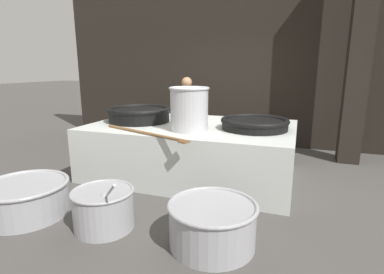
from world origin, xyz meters
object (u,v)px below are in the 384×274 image
at_px(giant_wok_near, 139,114).
at_px(prep_bowl_meat, 212,222).
at_px(giant_wok_far, 255,123).
at_px(prep_bowl_extra, 26,197).
at_px(stock_pot, 189,108).
at_px(prep_bowl_vegetables, 103,207).
at_px(cook, 187,112).

xyz_separation_m(giant_wok_near, prep_bowl_meat, (1.79, -1.81, -0.71)).
distance_m(giant_wok_far, prep_bowl_extra, 3.11).
xyz_separation_m(giant_wok_near, stock_pot, (1.04, -0.41, 0.19)).
xyz_separation_m(prep_bowl_meat, prep_bowl_extra, (-2.22, -0.14, -0.02)).
bearing_deg(giant_wok_near, stock_pot, -21.59).
bearing_deg(prep_bowl_vegetables, cook, 94.70).
xyz_separation_m(giant_wok_far, prep_bowl_extra, (-2.33, -1.93, -0.69)).
height_order(giant_wok_far, prep_bowl_extra, giant_wok_far).
bearing_deg(giant_wok_far, cook, 139.42).
distance_m(cook, prep_bowl_meat, 3.50).
bearing_deg(giant_wok_far, prep_bowl_extra, -140.33).
height_order(giant_wok_near, cook, cook).
distance_m(giant_wok_far, cook, 2.06).
relative_size(giant_wok_far, cook, 0.65).
relative_size(cook, prep_bowl_vegetables, 2.05).
distance_m(prep_bowl_vegetables, prep_bowl_meat, 1.18).
xyz_separation_m(stock_pot, prep_bowl_meat, (0.75, -1.40, -0.90)).
bearing_deg(giant_wok_near, cook, 75.64).
height_order(prep_bowl_meat, prep_bowl_extra, prep_bowl_meat).
bearing_deg(stock_pot, giant_wok_far, 24.78).
relative_size(giant_wok_near, prep_bowl_meat, 1.19).
bearing_deg(prep_bowl_vegetables, giant_wok_near, 107.71).
relative_size(stock_pot, prep_bowl_extra, 0.63).
distance_m(giant_wok_far, stock_pot, 0.98).
height_order(cook, prep_bowl_meat, cook).
distance_m(stock_pot, prep_bowl_vegetables, 1.78).
bearing_deg(cook, giant_wok_near, 79.58).
relative_size(giant_wok_near, cook, 0.69).
xyz_separation_m(giant_wok_near, prep_bowl_vegetables, (0.60, -1.89, -0.71)).
relative_size(giant_wok_near, stock_pot, 1.69).
xyz_separation_m(cook, prep_bowl_meat, (1.45, -3.13, -0.58)).
height_order(stock_pot, cook, cook).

